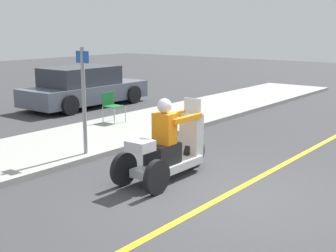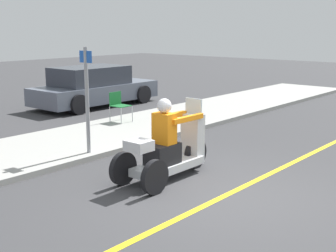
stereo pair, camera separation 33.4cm
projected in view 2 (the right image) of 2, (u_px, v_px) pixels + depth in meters
ground_plane at (222, 197)px, 7.60m from camera, size 60.00×60.00×0.00m
lane_stripe at (228, 194)px, 7.72m from camera, size 24.00×0.12×0.01m
sidewalk_strip at (51, 147)px, 10.49m from camera, size 28.00×2.80×0.12m
motorcycle_trike at (169, 150)px, 8.45m from camera, size 2.20×0.84×1.49m
folding_chair_curbside at (118, 103)px, 12.97m from camera, size 0.47×0.47×0.82m
parked_car_lot_center at (94, 87)px, 16.20m from camera, size 4.56×1.97×1.38m
street_sign at (87, 96)px, 9.60m from camera, size 0.08×0.36×2.20m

